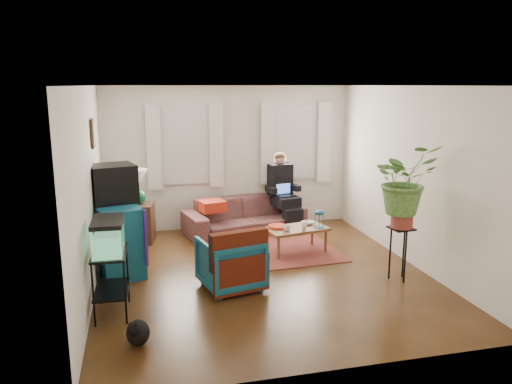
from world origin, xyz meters
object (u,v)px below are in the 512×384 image
object	(u,v)px
coffee_table	(296,240)
aquarium_stand	(111,283)
plant_stand	(400,254)
side_table	(140,223)
sofa	(245,210)
armchair	(230,260)
dresser	(116,237)

from	to	relation	value
coffee_table	aquarium_stand	bearing A→B (deg)	-161.60
aquarium_stand	plant_stand	distance (m)	3.76
side_table	coffee_table	distance (m)	2.66
side_table	plant_stand	size ratio (longest dim) A/B	0.89
sofa	armchair	bearing A→B (deg)	-118.76
aquarium_stand	plant_stand	size ratio (longest dim) A/B	1.02
sofa	coffee_table	xyz separation A→B (m)	(0.57, -1.25, -0.22)
aquarium_stand	coffee_table	bearing A→B (deg)	32.03
dresser	aquarium_stand	world-z (taller)	dresser
dresser	plant_stand	xyz separation A→B (m)	(3.75, -1.25, -0.13)
aquarium_stand	armchair	world-z (taller)	same
side_table	aquarium_stand	world-z (taller)	aquarium_stand
sofa	coffee_table	distance (m)	1.39
aquarium_stand	coffee_table	world-z (taller)	aquarium_stand
side_table	armchair	distance (m)	2.55
armchair	aquarium_stand	bearing A→B (deg)	3.26
dresser	coffee_table	distance (m)	2.76
plant_stand	side_table	bearing A→B (deg)	143.16
side_table	armchair	world-z (taller)	armchair
coffee_table	plant_stand	distance (m)	1.75
side_table	armchair	size ratio (longest dim) A/B	0.87
side_table	dresser	world-z (taller)	dresser
armchair	plant_stand	distance (m)	2.30
sofa	plant_stand	size ratio (longest dim) A/B	2.89
dresser	side_table	bearing A→B (deg)	59.98
dresser	aquarium_stand	size ratio (longest dim) A/B	1.46
side_table	plant_stand	distance (m)	4.26
side_table	plant_stand	xyz separation A→B (m)	(3.41, -2.55, 0.04)
armchair	plant_stand	size ratio (longest dim) A/B	1.02
side_table	coffee_table	size ratio (longest dim) A/B	0.68
aquarium_stand	plant_stand	xyz separation A→B (m)	(3.76, 0.17, -0.01)
armchair	coffee_table	world-z (taller)	armchair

